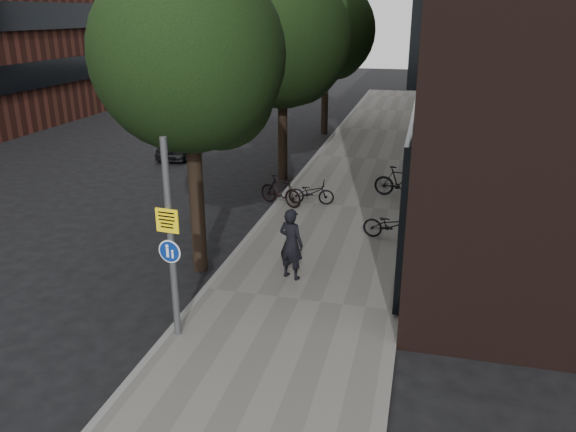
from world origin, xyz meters
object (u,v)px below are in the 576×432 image
(signpost, at_px, (171,240))
(parked_car_near, at_px, (182,142))
(pedestrian, at_px, (291,244))
(parked_bike_facade_near, at_px, (391,225))

(signpost, relative_size, parked_car_near, 1.12)
(pedestrian, distance_m, parked_bike_facade_near, 3.75)
(signpost, xyz_separation_m, parked_car_near, (-6.21, 14.29, -1.53))
(signpost, height_order, parked_bike_facade_near, signpost)
(signpost, distance_m, pedestrian, 3.60)
(signpost, distance_m, parked_bike_facade_near, 7.30)
(signpost, relative_size, pedestrian, 2.27)
(parked_bike_facade_near, bearing_deg, parked_car_near, 61.40)
(signpost, distance_m, parked_car_near, 15.65)
(parked_bike_facade_near, relative_size, parked_car_near, 0.46)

